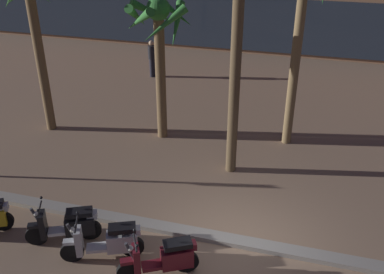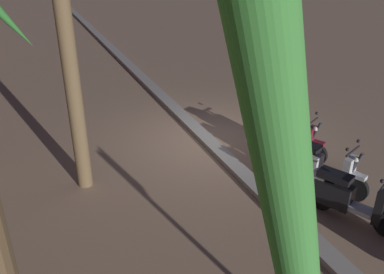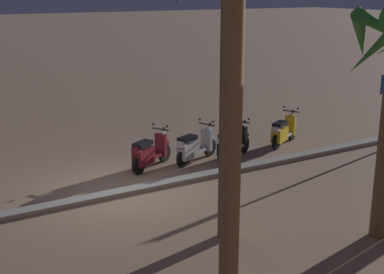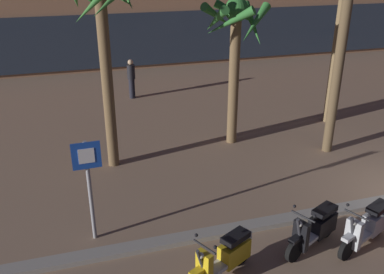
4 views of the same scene
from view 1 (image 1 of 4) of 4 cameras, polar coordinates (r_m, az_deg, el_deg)
ground_plane at (r=10.48m, az=5.94°, el=-14.49°), size 200.00×200.00×0.00m
curb_strip at (r=10.59m, az=6.16°, el=-13.52°), size 60.00×0.36×0.12m
scooter_black_last_in_row at (r=10.76m, az=-15.90°, el=-11.09°), size 1.63×0.90×1.17m
scooter_silver_mid_front at (r=10.09m, az=-10.86°, el=-13.35°), size 1.75×0.92×1.17m
scooter_maroon_lead_nearest at (r=9.55m, az=-3.63°, el=-15.65°), size 1.61×0.98×1.17m
palm_tree_by_mall_entrance at (r=15.18m, az=-20.22°, el=15.41°), size 1.91×2.04×5.58m
palm_tree_far_corner at (r=13.59m, az=14.21°, el=17.09°), size 2.30×2.32×6.05m
palm_tree_mid_walkway at (r=11.47m, az=6.13°, el=16.94°), size 2.30×2.31×6.54m
palm_tree_near_sign at (r=13.93m, az=-4.41°, el=13.32°), size 2.18×2.25×4.72m
pedestrian_strolling_near_curb at (r=20.54m, az=-5.30°, el=10.34°), size 0.34×0.34×1.72m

